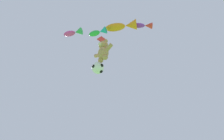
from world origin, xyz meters
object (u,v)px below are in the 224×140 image
Objects in this scene: fish_kite_tangerine at (123,26)px; soccer_ball_kite at (98,68)px; fish_kite_magenta at (74,33)px; teddy_bear_kite at (103,51)px; fish_kite_violet at (143,26)px; diamond_kite at (101,41)px; fish_kite_emerald at (99,32)px.

soccer_ball_kite is at bearing 173.14° from fish_kite_tangerine.
fish_kite_magenta is (0.09, -2.75, 2.02)m from soccer_ball_kite.
teddy_bear_kite is 1.99× the size of soccer_ball_kite.
teddy_bear_kite is 1.53× the size of fish_kite_violet.
teddy_bear_kite is 0.93× the size of diamond_kite.
fish_kite_tangerine is (-1.11, -1.12, -0.07)m from fish_kite_violet.
soccer_ball_kite is at bearing 172.99° from teddy_bear_kite.
fish_kite_magenta is at bearing -140.72° from fish_kite_violet.
diamond_kite is (-4.39, 1.52, 2.67)m from fish_kite_tangerine.
fish_kite_emerald is at bearing -139.84° from fish_kite_tangerine.
diamond_kite reaches higher than fish_kite_magenta.
diamond_kite is (-1.15, 1.13, 4.76)m from soccer_ball_kite.
fish_kite_magenta is (-1.71, -1.15, 0.41)m from fish_kite_emerald.
fish_kite_tangerine is 1.62× the size of fish_kite_emerald.
teddy_bear_kite is 1.56m from soccer_ball_kite.
fish_kite_violet is 3.50m from fish_kite_emerald.
fish_kite_tangerine is 1.52× the size of fish_kite_magenta.
diamond_kite reaches higher than fish_kite_emerald.
teddy_bear_kite is at bearing 127.35° from fish_kite_emerald.
fish_kite_emerald is (-2.55, -2.34, -0.54)m from fish_kite_violet.
fish_kite_emerald is 0.93× the size of fish_kite_magenta.
soccer_ball_kite is 0.70× the size of fish_kite_magenta.
diamond_kite is at bearing 137.22° from fish_kite_emerald.
fish_kite_emerald is at bearing -137.50° from fish_kite_violet.
diamond_kite is at bearing 107.72° from fish_kite_magenta.
fish_kite_emerald is at bearing 33.87° from fish_kite_magenta.
fish_kite_magenta is (-3.15, -2.36, -0.07)m from fish_kite_tangerine.
soccer_ball_kite is at bearing -170.45° from fish_kite_violet.
fish_kite_violet is 0.97× the size of fish_kite_emerald.
fish_kite_violet reaches higher than fish_kite_magenta.
diamond_kite is (-2.95, 2.73, 3.14)m from fish_kite_emerald.
diamond_kite is (-1.24, 3.88, 2.74)m from fish_kite_magenta.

